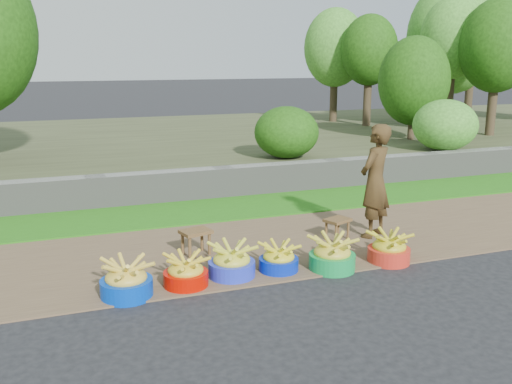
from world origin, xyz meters
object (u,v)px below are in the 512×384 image
object	(u,v)px
basin_e	(332,255)
vendor_woman	(375,181)
basin_b	(186,273)
basin_c	(232,263)
stool_right	(337,223)
stool_left	(196,235)
basin_d	(279,259)
basin_a	(126,281)
basin_f	(389,249)

from	to	relation	value
basin_e	vendor_woman	size ratio (longest dim) A/B	0.35
basin_e	basin_b	bearing A→B (deg)	176.84
basin_e	basin_c	bearing A→B (deg)	171.14
stool_right	basin_c	bearing A→B (deg)	-156.37
stool_left	vendor_woman	size ratio (longest dim) A/B	0.27
basin_d	stool_left	size ratio (longest dim) A/B	1.10
basin_c	vendor_woman	world-z (taller)	vendor_woman
basin_a	basin_f	distance (m)	3.18
stool_left	stool_right	size ratio (longest dim) A/B	1.05
basin_f	stool_left	world-z (taller)	basin_f
basin_b	basin_d	xyz separation A→B (m)	(1.13, 0.07, -0.01)
basin_c	basin_e	bearing A→B (deg)	-8.86
basin_a	basin_c	size ratio (longest dim) A/B	1.02
stool_right	basin_b	bearing A→B (deg)	-159.64
stool_left	basin_c	bearing A→B (deg)	-76.88
basin_f	vendor_woman	size ratio (longest dim) A/B	0.33
basin_c	stool_right	world-z (taller)	basin_c
basin_c	stool_left	bearing A→B (deg)	103.12
stool_right	vendor_woman	bearing A→B (deg)	-3.91
basin_d	basin_e	bearing A→B (deg)	-14.96
basin_b	stool_right	xyz separation A→B (m)	(2.34, 0.87, 0.09)
basin_d	basin_e	world-z (taller)	basin_e
basin_a	basin_e	xyz separation A→B (m)	(2.40, -0.05, 0.00)
basin_a	vendor_woman	world-z (taller)	vendor_woman
stool_left	basin_d	bearing A→B (deg)	-48.44
basin_b	basin_f	world-z (taller)	basin_f
basin_b	vendor_woman	size ratio (longest dim) A/B	0.31
vendor_woman	basin_a	bearing A→B (deg)	-16.78
basin_c	basin_f	bearing A→B (deg)	-5.85
basin_b	basin_c	size ratio (longest dim) A/B	0.92
basin_b	basin_e	bearing A→B (deg)	-3.16
basin_e	vendor_woman	bearing A→B (deg)	39.33
vendor_woman	stool_left	bearing A→B (deg)	-33.29
basin_f	stool_right	bearing A→B (deg)	100.89
basin_b	basin_e	world-z (taller)	basin_e
basin_c	basin_e	world-z (taller)	basin_e
basin_f	vendor_woman	xyz separation A→B (m)	(0.36, 0.94, 0.64)
basin_a	basin_d	distance (m)	1.79
basin_c	stool_right	distance (m)	1.95
vendor_woman	basin_c	bearing A→B (deg)	-13.10
basin_f	stool_left	xyz separation A→B (m)	(-2.17, 1.05, 0.10)
basin_b	stool_left	xyz separation A→B (m)	(0.36, 0.94, 0.11)
basin_a	stool_right	bearing A→B (deg)	17.09
basin_a	basin_f	size ratio (longest dim) A/B	1.06
basin_a	stool_left	size ratio (longest dim) A/B	1.30
basin_e	vendor_woman	world-z (taller)	vendor_woman
basin_b	stool_left	bearing A→B (deg)	69.03
basin_b	vendor_woman	bearing A→B (deg)	16.08
stool_right	stool_left	bearing A→B (deg)	177.90
basin_f	vendor_woman	distance (m)	1.19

